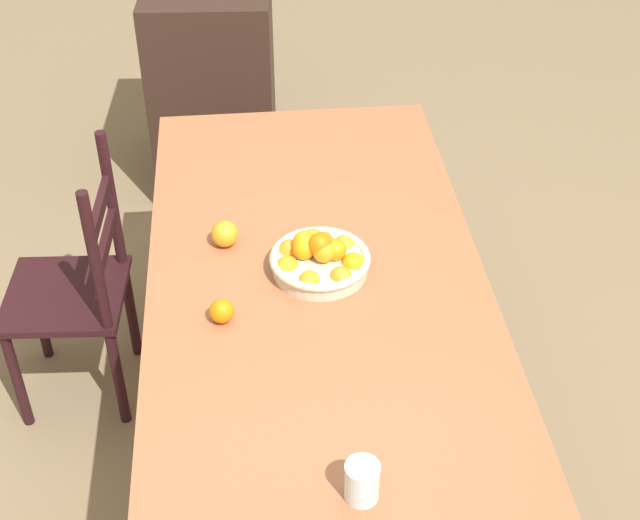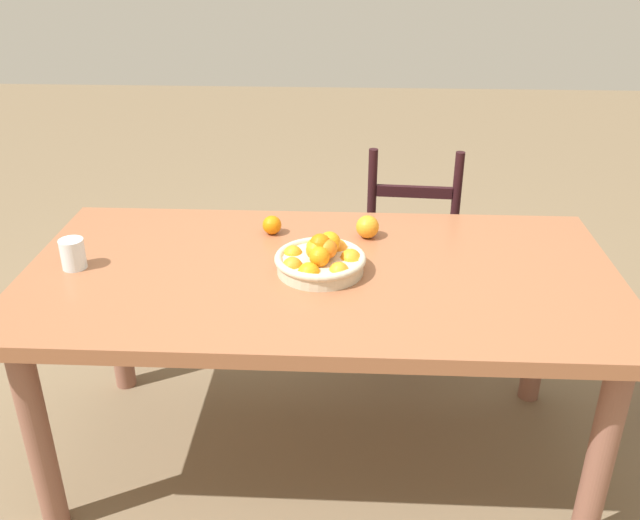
% 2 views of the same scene
% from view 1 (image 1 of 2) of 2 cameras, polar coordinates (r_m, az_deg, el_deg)
% --- Properties ---
extents(ground_plane, '(12.00, 12.00, 0.00)m').
position_cam_1_polar(ground_plane, '(3.09, -0.20, -11.55)').
color(ground_plane, '#786449').
extents(dining_table, '(1.88, 0.96, 0.75)m').
position_cam_1_polar(dining_table, '(2.62, -0.23, -2.21)').
color(dining_table, '#975B3B').
rests_on(dining_table, ground).
extents(chair_near_window, '(0.41, 0.41, 0.94)m').
position_cam_1_polar(chair_near_window, '(3.08, -15.11, -2.05)').
color(chair_near_window, black).
rests_on(chair_near_window, ground).
extents(cabinet, '(0.75, 0.58, 0.94)m').
position_cam_1_polar(cabinet, '(4.20, -6.68, 11.31)').
color(cabinet, '#2F1F18').
rests_on(cabinet, ground).
extents(fruit_bowl, '(0.29, 0.29, 0.13)m').
position_cam_1_polar(fruit_bowl, '(2.54, -0.02, 0.09)').
color(fruit_bowl, beige).
rests_on(fruit_bowl, dining_table).
extents(orange_loose_0, '(0.08, 0.08, 0.08)m').
position_cam_1_polar(orange_loose_0, '(2.65, -6.05, 1.66)').
color(orange_loose_0, orange).
rests_on(orange_loose_0, dining_table).
extents(orange_loose_1, '(0.07, 0.07, 0.07)m').
position_cam_1_polar(orange_loose_1, '(2.39, -6.24, -3.23)').
color(orange_loose_1, orange).
rests_on(orange_loose_1, dining_table).
extents(drinking_glass, '(0.08, 0.08, 0.10)m').
position_cam_1_polar(drinking_glass, '(1.98, 2.67, -13.81)').
color(drinking_glass, silver).
rests_on(drinking_glass, dining_table).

